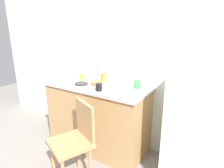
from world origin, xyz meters
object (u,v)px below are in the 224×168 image
(terracotta_bowl, at_px, (97,83))
(cup_black, at_px, (99,87))
(hotplate, at_px, (81,84))
(chair, at_px, (75,139))
(refrigerator, at_px, (200,131))
(cup_orange, at_px, (103,77))
(cup_yellow, at_px, (81,77))
(dish_tray, at_px, (116,86))
(cup_green, at_px, (137,84))

(terracotta_bowl, bearing_deg, cup_black, -48.59)
(hotplate, bearing_deg, chair, -57.68)
(refrigerator, xyz_separation_m, cup_orange, (-1.29, 0.13, 0.36))
(hotplate, distance_m, cup_yellow, 0.20)
(chair, height_order, hotplate, hotplate)
(chair, distance_m, cup_orange, 0.94)
(dish_tray, height_order, cup_yellow, cup_yellow)
(dish_tray, relative_size, hotplate, 1.65)
(hotplate, relative_size, cup_orange, 1.55)
(chair, relative_size, cup_green, 9.08)
(chair, bearing_deg, refrigerator, 53.81)
(refrigerator, xyz_separation_m, cup_green, (-0.76, 0.09, 0.35))
(cup_green, xyz_separation_m, cup_yellow, (-0.81, -0.08, -0.00))
(terracotta_bowl, bearing_deg, refrigerator, 2.63)
(chair, distance_m, dish_tray, 0.77)
(dish_tray, distance_m, cup_black, 0.22)
(cup_green, distance_m, cup_orange, 0.53)
(terracotta_bowl, bearing_deg, cup_yellow, 167.92)
(dish_tray, distance_m, cup_orange, 0.36)
(cup_black, bearing_deg, hotplate, 165.88)
(dish_tray, height_order, cup_black, cup_black)
(chair, distance_m, cup_yellow, 0.93)
(terracotta_bowl, relative_size, cup_yellow, 1.62)
(terracotta_bowl, relative_size, hotplate, 0.89)
(cup_orange, bearing_deg, cup_black, -62.98)
(dish_tray, bearing_deg, cup_orange, 149.33)
(refrigerator, relative_size, cup_black, 13.96)
(hotplate, bearing_deg, dish_tray, 11.69)
(cup_orange, relative_size, cup_yellow, 1.17)
(chair, bearing_deg, dish_tray, 100.45)
(cup_green, relative_size, cup_black, 1.11)
(chair, bearing_deg, cup_yellow, 147.46)
(refrigerator, distance_m, chair, 1.30)
(hotplate, relative_size, cup_black, 1.92)
(hotplate, bearing_deg, cup_orange, 60.82)
(cup_green, xyz_separation_m, cup_orange, (-0.52, 0.04, 0.01))
(dish_tray, relative_size, cup_yellow, 2.99)
(refrigerator, xyz_separation_m, chair, (-1.12, -0.66, -0.12))
(cup_black, bearing_deg, dish_tray, 56.10)
(terracotta_bowl, height_order, hotplate, terracotta_bowl)
(cup_black, bearing_deg, chair, -92.40)
(dish_tray, bearing_deg, hotplate, -168.31)
(terracotta_bowl, height_order, cup_black, cup_black)
(cup_orange, bearing_deg, terracotta_bowl, -80.63)
(cup_black, relative_size, cup_yellow, 0.95)
(dish_tray, distance_m, cup_green, 0.26)
(cup_yellow, bearing_deg, cup_green, 5.54)
(cup_orange, distance_m, cup_yellow, 0.31)
(cup_black, bearing_deg, cup_green, 43.27)
(terracotta_bowl, relative_size, cup_black, 1.71)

